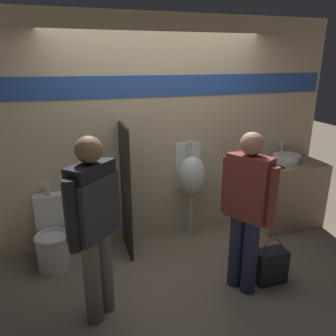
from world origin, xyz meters
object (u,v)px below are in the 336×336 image
object	(u,v)px
toilet	(52,239)
person_with_lanyard	(247,207)
sink_basin	(287,158)
cell_phone	(280,167)
urinal_near_counter	(191,175)
person_in_vest	(94,219)
shopping_bag	(270,265)

from	to	relation	value
toilet	person_with_lanyard	bearing A→B (deg)	-28.82
sink_basin	person_with_lanyard	world-z (taller)	person_with_lanyard
sink_basin	person_with_lanyard	xyz separation A→B (m)	(-1.22, -1.07, -0.07)
toilet	person_with_lanyard	xyz separation A→B (m)	(1.81, -0.99, 0.57)
cell_phone	toilet	bearing A→B (deg)	178.31
sink_basin	urinal_near_counter	distance (m)	1.34
cell_phone	person_with_lanyard	bearing A→B (deg)	-137.91
cell_phone	person_in_vest	world-z (taller)	person_in_vest
person_in_vest	person_with_lanyard	distance (m)	1.40
sink_basin	cell_phone	size ratio (longest dim) A/B	2.50
toilet	shopping_bag	xyz separation A→B (m)	(2.14, -1.00, -0.13)
toilet	urinal_near_counter	bearing A→B (deg)	4.47
sink_basin	person_in_vest	xyz separation A→B (m)	(-2.61, -1.01, 0.00)
urinal_near_counter	shopping_bag	size ratio (longest dim) A/B	2.49
person_with_lanyard	toilet	bearing A→B (deg)	32.19
sink_basin	shopping_bag	xyz separation A→B (m)	(-0.89, -1.07, -0.77)
person_in_vest	person_with_lanyard	size ratio (longest dim) A/B	1.03
sink_basin	shopping_bag	distance (m)	1.59
sink_basin	shopping_bag	bearing A→B (deg)	-129.63
cell_phone	shopping_bag	size ratio (longest dim) A/B	0.28
sink_basin	person_with_lanyard	bearing A→B (deg)	-138.82
sink_basin	person_in_vest	size ratio (longest dim) A/B	0.21
cell_phone	urinal_near_counter	distance (m)	1.14
sink_basin	cell_phone	xyz separation A→B (m)	(-0.21, -0.16, -0.05)
toilet	shopping_bag	bearing A→B (deg)	-25.05
sink_basin	urinal_near_counter	size ratio (longest dim) A/B	0.28
sink_basin	cell_phone	distance (m)	0.27
cell_phone	toilet	size ratio (longest dim) A/B	0.15
cell_phone	person_with_lanyard	world-z (taller)	person_with_lanyard
sink_basin	urinal_near_counter	bearing A→B (deg)	177.47
urinal_near_counter	person_in_vest	world-z (taller)	person_in_vest
urinal_near_counter	shopping_bag	bearing A→B (deg)	-68.54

